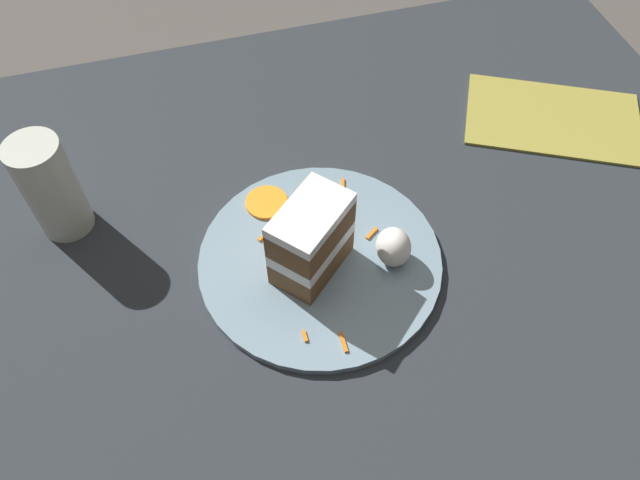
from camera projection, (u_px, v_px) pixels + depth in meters
ground_plane at (362, 309)px, 0.74m from camera, size 6.00×6.00×0.00m
dining_table at (362, 303)px, 0.73m from camera, size 1.03×1.11×0.03m
plate at (320, 260)px, 0.74m from camera, size 0.29×0.29×0.01m
cake_slice at (311, 240)px, 0.69m from camera, size 0.11×0.11×0.10m
cream_dollop at (393, 247)px, 0.72m from camera, size 0.04×0.04×0.05m
orange_garnish at (267, 202)px, 0.78m from camera, size 0.05×0.05×0.00m
carrot_shreds_scatter at (324, 243)px, 0.75m from camera, size 0.24×0.15×0.00m
drinking_glass at (53, 193)px, 0.73m from camera, size 0.06×0.06×0.14m
menu_card at (553, 119)px, 0.89m from camera, size 0.24×0.28×0.00m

